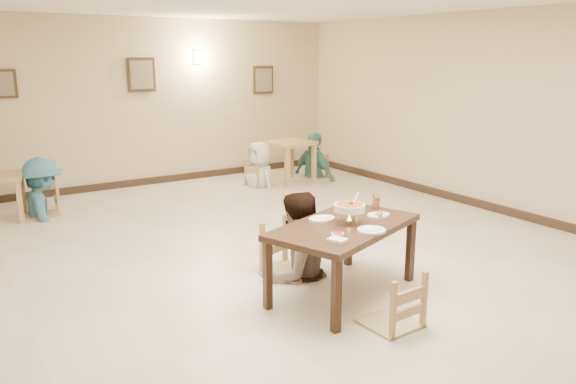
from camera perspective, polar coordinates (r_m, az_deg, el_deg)
floor at (r=6.37m, az=-0.14°, el=-7.83°), size 10.00×10.00×0.00m
wall_back at (r=10.53m, az=-15.10°, el=8.70°), size 10.00×0.00×10.00m
wall_right at (r=8.79m, az=22.62°, el=7.21°), size 0.00×10.00×10.00m
baseboard_back at (r=10.71m, az=-14.57°, el=1.00°), size 8.00×0.06×0.12m
baseboard_right at (r=9.02m, az=21.68°, el=-1.90°), size 0.06×10.00×0.12m
picture_b at (r=10.49m, az=-14.67°, el=11.45°), size 0.50×0.04×0.60m
picture_c at (r=11.52m, az=-2.52°, el=11.30°), size 0.45×0.04×0.55m
wall_sconce at (r=10.88m, az=-9.12°, el=13.37°), size 0.16×0.05×0.22m
main_table at (r=5.55m, az=5.71°, el=-4.04°), size 1.77×1.36×0.73m
chair_far at (r=6.09m, az=0.30°, el=-3.47°), size 0.51×0.51×1.08m
chair_near at (r=5.04m, az=10.53°, el=-8.10°), size 0.46×0.46×0.98m
main_diner at (r=5.96m, az=0.81°, el=-0.04°), size 0.98×0.81×1.85m
curry_warmer at (r=5.50m, az=6.28°, el=-1.60°), size 0.34×0.30×0.27m
rice_plate_far at (r=5.64m, az=3.46°, el=-2.70°), size 0.28×0.28×0.06m
rice_plate_near at (r=5.33m, az=8.47°, el=-3.82°), size 0.27×0.27×0.06m
fried_plate at (r=5.82m, az=9.18°, el=-2.28°), size 0.25×0.25×0.05m
chili_dish at (r=5.18m, az=5.06°, el=-4.25°), size 0.12×0.12×0.02m
napkin_cutlery at (r=5.01m, az=5.04°, el=-4.87°), size 0.20×0.26×0.03m
drink_glass at (r=6.11m, az=8.93°, el=-0.98°), size 0.08×0.08×0.16m
bg_table_right at (r=10.52m, az=0.14°, el=4.43°), size 0.87×0.87×0.77m
bg_chair_lr at (r=9.09m, az=-23.78°, el=0.61°), size 0.43×0.43×0.92m
bg_chair_rl at (r=10.25m, az=-2.91°, el=3.03°), size 0.41×0.41×0.88m
bg_chair_rr at (r=10.97m, az=2.72°, el=3.71°), size 0.41×0.41×0.87m
bg_diner_b at (r=9.02m, az=-24.04°, el=3.20°), size 0.71×1.17×1.75m
bg_diner_c at (r=10.19m, az=-2.94°, el=5.14°), size 0.57×0.83×1.64m
bg_diner_d at (r=10.90m, az=2.74°, el=6.08°), size 0.60×1.10×1.78m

